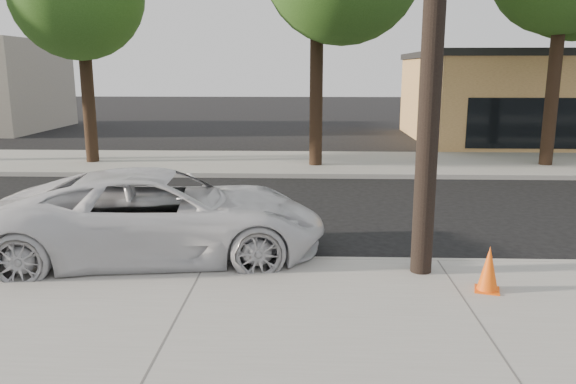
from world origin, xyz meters
name	(u,v)px	position (x,y,z in m)	size (l,w,h in m)	color
ground	(226,231)	(0.00, 0.00, 0.00)	(120.00, 120.00, 0.00)	black
near_sidewalk	(181,313)	(0.00, -4.30, 0.07)	(90.00, 4.40, 0.15)	gray
far_sidewalk	(260,163)	(0.00, 8.50, 0.07)	(90.00, 5.00, 0.15)	gray
curb_near	(209,261)	(0.00, -2.10, 0.07)	(90.00, 0.12, 0.16)	#9E9B93
police_cruiser	(161,215)	(-0.89, -1.80, 0.82)	(2.71, 5.88, 1.63)	silver
traffic_cone	(489,269)	(4.44, -3.49, 0.48)	(0.44, 0.44, 0.69)	#FF5A0D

